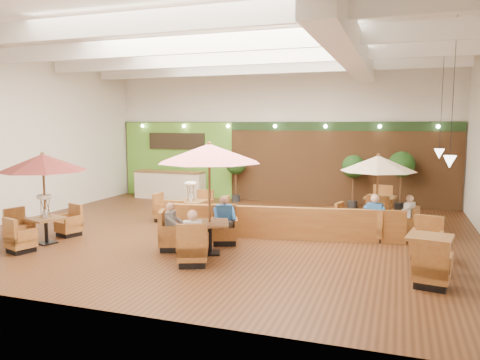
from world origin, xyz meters
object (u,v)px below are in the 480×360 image
at_px(booth_divider, 284,223).
at_px(diner_1, 224,215).
at_px(table_4, 429,254).
at_px(service_counter, 170,185).
at_px(diner_3, 375,213).
at_px(table_5, 380,209).
at_px(table_1, 207,174).
at_px(topiary_1, 353,169).
at_px(diner_0, 192,232).
at_px(table_3, 191,210).
at_px(diner_4, 408,211).
at_px(table_0, 42,178).
at_px(topiary_0, 236,166).
at_px(diner_2, 173,221).
at_px(topiary_2, 402,167).
at_px(table_2, 378,179).

bearing_deg(booth_divider, diner_1, -152.33).
bearing_deg(table_4, service_counter, 154.65).
relative_size(booth_divider, diner_3, 7.82).
bearing_deg(booth_divider, table_5, 45.26).
height_order(service_counter, table_1, table_1).
xyz_separation_m(topiary_1, diner_0, (-2.69, -8.48, -0.72)).
distance_m(table_3, diner_1, 2.83).
bearing_deg(diner_0, service_counter, 91.04).
bearing_deg(diner_4, table_0, 134.89).
height_order(service_counter, topiary_0, topiary_0).
bearing_deg(diner_1, diner_2, 15.48).
xyz_separation_m(table_1, diner_4, (4.64, 3.47, -1.24)).
height_order(table_5, topiary_0, topiary_0).
bearing_deg(table_3, diner_2, -73.76).
relative_size(topiary_1, diner_1, 2.44).
distance_m(topiary_0, diner_0, 8.73).
bearing_deg(topiary_2, table_2, -99.27).
xyz_separation_m(booth_divider, diner_3, (2.36, 0.59, 0.32)).
bearing_deg(diner_2, diner_1, 118.79).
height_order(table_0, diner_1, table_0).
distance_m(diner_2, diner_4, 6.56).
distance_m(topiary_2, diner_3, 4.97).
distance_m(table_3, diner_0, 4.50).
relative_size(topiary_2, diner_0, 2.67).
bearing_deg(table_4, table_5, 113.58).
bearing_deg(diner_3, diner_2, -140.41).
distance_m(topiary_0, topiary_2, 6.34).
xyz_separation_m(table_4, diner_2, (-5.97, -0.21, 0.36)).
bearing_deg(diner_3, topiary_2, 92.88).
bearing_deg(booth_divider, diner_4, 15.02).
distance_m(topiary_0, diner_1, 6.80).
bearing_deg(diner_2, diner_3, 102.81).
bearing_deg(diner_3, topiary_0, 150.08).
height_order(service_counter, diner_0, diner_0).
distance_m(table_3, topiary_0, 4.54).
bearing_deg(topiary_0, booth_divider, -58.60).
bearing_deg(table_2, diner_2, -130.68).
bearing_deg(diner_0, table_0, 144.34).
height_order(table_1, diner_2, table_1).
bearing_deg(service_counter, topiary_1, 1.52).
relative_size(table_0, table_1, 0.88).
bearing_deg(diner_0, topiary_2, 33.39).
distance_m(booth_divider, table_2, 2.99).
xyz_separation_m(booth_divider, topiary_0, (-3.32, 5.44, 1.02)).
height_order(topiary_1, diner_1, topiary_1).
bearing_deg(table_3, table_1, -59.25).
bearing_deg(service_counter, booth_divider, -40.18).
relative_size(table_0, table_4, 0.91).
height_order(table_5, diner_4, diner_4).
relative_size(topiary_1, diner_2, 2.67).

